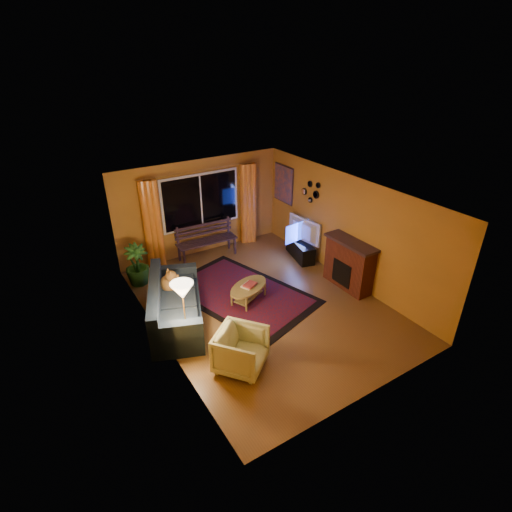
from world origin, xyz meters
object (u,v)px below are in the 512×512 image
coffee_table (249,293)px  tv_console (300,249)px  floor_lamp (185,319)px  bench (207,249)px  sofa (176,303)px  armchair (241,348)px

coffee_table → tv_console: tv_console is taller
coffee_table → floor_lamp: bearing=-156.0°
bench → coffee_table: (-0.14, -2.31, -0.04)m
bench → sofa: (-1.74, -2.18, 0.21)m
sofa → coffee_table: (1.60, -0.13, -0.26)m
tv_console → bench: bearing=161.6°
sofa → armchair: bearing=-54.7°
armchair → floor_lamp: (-0.62, 0.87, 0.32)m
sofa → coffee_table: bearing=16.6°
armchair → coffee_table: (1.15, 1.66, -0.22)m
armchair → floor_lamp: floor_lamp is taller
armchair → tv_console: 4.30m
floor_lamp → tv_console: bearing=24.5°
sofa → coffee_table: 1.63m
tv_console → floor_lamp: bearing=-142.0°
sofa → floor_lamp: (-0.17, -0.92, 0.27)m
floor_lamp → coffee_table: bearing=24.0°
armchair → tv_console: bearing=0.3°
armchair → tv_console: armchair is taller
sofa → floor_lamp: 0.97m
floor_lamp → coffee_table: 2.01m
sofa → tv_console: size_ratio=2.05×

